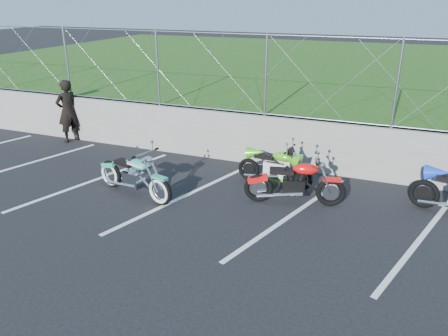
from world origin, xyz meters
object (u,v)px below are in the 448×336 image
at_px(naked_orange, 296,184).
at_px(person_standing, 68,111).
at_px(cruiser_turquoise, 135,177).
at_px(sportbike_green, 276,169).

bearing_deg(naked_orange, person_standing, 153.31).
bearing_deg(naked_orange, cruiser_turquoise, -178.47).
xyz_separation_m(naked_orange, sportbike_green, (-0.66, 0.80, -0.04)).
xyz_separation_m(cruiser_turquoise, person_standing, (-3.94, 2.60, 0.49)).
bearing_deg(cruiser_turquoise, naked_orange, 30.15).
bearing_deg(cruiser_turquoise, sportbike_green, 47.39).
height_order(naked_orange, sportbike_green, naked_orange).
xyz_separation_m(naked_orange, person_standing, (-7.28, 1.70, 0.47)).
relative_size(naked_orange, person_standing, 1.13).
bearing_deg(sportbike_green, cruiser_turquoise, -142.36).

